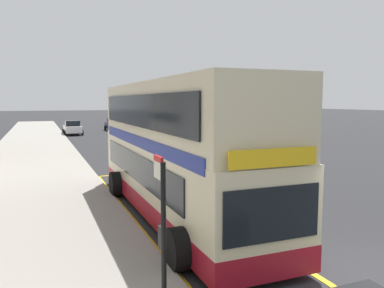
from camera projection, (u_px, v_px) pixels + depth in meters
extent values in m
plane|color=#28282B|center=(111.00, 140.00, 37.73)|extent=(260.00, 260.00, 0.00)
cube|color=gray|center=(35.00, 142.00, 35.13)|extent=(6.00, 76.00, 0.14)
cube|color=beige|center=(175.00, 175.00, 12.80)|extent=(2.46, 11.48, 2.30)
cube|color=beige|center=(175.00, 112.00, 12.57)|extent=(2.44, 11.25, 1.90)
cube|color=maroon|center=(175.00, 200.00, 12.89)|extent=(2.48, 11.50, 0.60)
cube|color=navy|center=(175.00, 140.00, 12.67)|extent=(2.49, 10.56, 0.36)
cube|color=black|center=(135.00, 166.00, 12.67)|extent=(0.04, 9.19, 0.90)
cube|color=black|center=(137.00, 111.00, 12.10)|extent=(0.04, 10.11, 1.00)
cube|color=black|center=(273.00, 215.00, 7.46)|extent=(2.17, 0.04, 1.10)
cube|color=yellow|center=(274.00, 158.00, 7.33)|extent=(1.97, 0.04, 0.36)
cylinder|color=black|center=(181.00, 249.00, 8.59)|extent=(0.56, 1.00, 1.00)
cylinder|color=black|center=(280.00, 234.00, 9.57)|extent=(0.56, 1.00, 1.00)
cylinder|color=black|center=(118.00, 184.00, 15.31)|extent=(0.56, 1.00, 1.00)
cylinder|color=black|center=(180.00, 179.00, 16.30)|extent=(0.56, 1.00, 1.00)
cube|color=gold|center=(130.00, 216.00, 12.69)|extent=(0.16, 14.70, 0.01)
cube|color=gold|center=(207.00, 207.00, 13.73)|extent=(0.16, 14.70, 0.01)
cube|color=gold|center=(125.00, 174.00, 19.92)|extent=(2.96, 0.16, 0.01)
cylinder|color=black|center=(164.00, 239.00, 6.51)|extent=(0.09, 0.09, 2.65)
cube|color=silver|center=(159.00, 170.00, 6.62)|extent=(0.05, 0.42, 0.30)
cube|color=red|center=(158.00, 159.00, 6.60)|extent=(0.05, 0.42, 0.10)
cube|color=black|center=(162.00, 238.00, 6.60)|extent=(0.06, 0.28, 0.40)
cube|color=navy|center=(114.00, 125.00, 49.90)|extent=(1.76, 4.20, 0.72)
cube|color=black|center=(114.00, 120.00, 49.73)|extent=(1.52, 1.90, 0.60)
cylinder|color=black|center=(105.00, 128.00, 50.79)|extent=(0.22, 0.60, 0.60)
cylinder|color=black|center=(119.00, 127.00, 51.48)|extent=(0.22, 0.60, 0.60)
cylinder|color=black|center=(109.00, 129.00, 48.39)|extent=(0.22, 0.60, 0.60)
cylinder|color=black|center=(123.00, 129.00, 49.08)|extent=(0.22, 0.60, 0.60)
cube|color=silver|center=(193.00, 140.00, 31.24)|extent=(1.76, 4.20, 0.72)
cube|color=black|center=(193.00, 132.00, 31.07)|extent=(1.52, 1.90, 0.60)
cylinder|color=black|center=(177.00, 143.00, 32.13)|extent=(0.22, 0.60, 0.60)
cylinder|color=black|center=(197.00, 142.00, 32.82)|extent=(0.22, 0.60, 0.60)
cylinder|color=black|center=(188.00, 146.00, 29.73)|extent=(0.22, 0.60, 0.60)
cylinder|color=black|center=(210.00, 145.00, 30.42)|extent=(0.22, 0.60, 0.60)
cube|color=silver|center=(73.00, 129.00, 43.65)|extent=(1.76, 4.20, 0.72)
cube|color=black|center=(72.00, 123.00, 43.49)|extent=(1.52, 1.90, 0.60)
cylinder|color=black|center=(63.00, 131.00, 44.55)|extent=(0.22, 0.60, 0.60)
cylinder|color=black|center=(80.00, 131.00, 45.24)|extent=(0.22, 0.60, 0.60)
cylinder|color=black|center=(65.00, 133.00, 42.15)|extent=(0.22, 0.60, 0.60)
cylinder|color=black|center=(82.00, 133.00, 42.84)|extent=(0.22, 0.60, 0.60)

